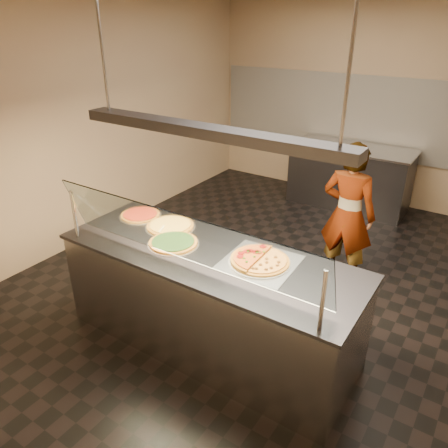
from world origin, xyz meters
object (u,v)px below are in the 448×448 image
Objects in this scene: half_pizza_sausage at (273,264)px; heat_lamp_housing at (206,131)px; half_pizza_pepperoni at (248,255)px; pizza_cheese at (171,225)px; pizza_tomato at (141,214)px; prep_table at (349,177)px; sneeze_guard at (181,238)px; pizza_spinach at (174,242)px; pizza_spatula at (164,232)px; perforated_tray at (260,262)px; serving_counter at (209,300)px; worker at (348,215)px.

heat_lamp_housing reaches higher than half_pizza_sausage.
half_pizza_pepperoni is 1.04m from heat_lamp_housing.
pizza_tomato is (-0.40, 0.03, -0.00)m from pizza_cheese.
sneeze_guard is at bearing -89.32° from prep_table.
pizza_cheese is at bearing 173.45° from half_pizza_pepperoni.
heat_lamp_housing is (0.35, 0.03, 1.00)m from pizza_spinach.
half_pizza_pepperoni is at bearing -6.55° from pizza_cheese.
half_pizza_pepperoni is 1.96× the size of pizza_spatula.
pizza_spinach reaches higher than pizza_cheese.
heat_lamp_housing is at bearing -13.62° from pizza_tomato.
pizza_cheese is 0.40m from pizza_tomato.
heat_lamp_housing is (-0.43, -0.11, 1.01)m from perforated_tray.
serving_counter is at bearing -165.54° from perforated_tray.
pizza_spinach is (-0.89, -0.14, -0.01)m from half_pizza_sausage.
heat_lamp_housing is at bearing -20.12° from pizza_cheese.
half_pizza_pepperoni is 1.00× the size of half_pizza_sausage.
pizza_spatula is 1.12m from heat_lamp_housing.
worker reaches higher than perforated_tray.
pizza_spinach is (-0.35, 0.31, -0.28)m from sneeze_guard.
heat_lamp_housing reaches higher than worker.
serving_counter is at bearing -89.26° from prep_table.
perforated_tray is 2.42× the size of pizza_spatula.
pizza_cheese is 1.18m from heat_lamp_housing.
prep_table is (0.48, 3.72, -0.49)m from pizza_spatula.
heat_lamp_housing is (-0.54, -0.11, 0.99)m from half_pizza_sausage.
pizza_spatula is at bearing -21.59° from pizza_tomato.
perforated_tray is at bearing 177.74° from half_pizza_sausage.
half_pizza_sausage is (0.54, 0.45, -0.27)m from sneeze_guard.
pizza_cheese and pizza_tomato have the same top height.
half_pizza_sausage is 1.53m from pizza_tomato.
pizza_tomato is at bearing -104.81° from prep_table.
worker reaches higher than sneeze_guard.
half_pizza_sausage is at bearing 39.70° from sneeze_guard.
pizza_tomato is at bearing 43.09° from worker.
perforated_tray is at bearing 14.46° from serving_counter.
serving_counter and prep_table have the same top height.
pizza_tomato is 0.18× the size of heat_lamp_housing.
perforated_tray is 0.33× the size of prep_table.
pizza_spinach is at bearing -25.91° from pizza_spatula.
half_pizza_sausage is (0.54, 0.11, 0.49)m from serving_counter.
pizza_tomato is at bearing 149.42° from sneeze_guard.
pizza_cheese reaches higher than serving_counter.
prep_table is (-0.47, 3.67, -0.47)m from perforated_tray.
serving_counter is 5.83× the size of pizza_spinach.
pizza_tomato is 0.26× the size of worker.
half_pizza_pepperoni reaches higher than half_pizza_sausage.
pizza_spatula is at bearing -97.33° from prep_table.
perforated_tray is 0.26× the size of heat_lamp_housing.
perforated_tray is 1.45× the size of pizza_tomato.
half_pizza_pepperoni is 3.72m from prep_table.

